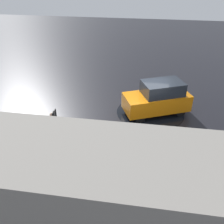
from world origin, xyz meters
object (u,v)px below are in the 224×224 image
at_px(fire_hydrant, 72,131).
at_px(pedestrian, 53,124).
at_px(moving_hatchback, 158,98).
at_px(sign_post, 56,126).

relative_size(fire_hydrant, pedestrian, 0.50).
distance_m(moving_hatchback, pedestrian, 6.36).
bearing_deg(pedestrian, fire_hydrant, -160.85).
relative_size(moving_hatchback, pedestrian, 2.63).
xyz_separation_m(moving_hatchback, sign_post, (4.74, 4.49, 0.55)).
relative_size(moving_hatchback, fire_hydrant, 5.30).
bearing_deg(sign_post, pedestrian, -60.00).
height_order(fire_hydrant, pedestrian, pedestrian).
distance_m(moving_hatchback, fire_hydrant, 5.52).
distance_m(moving_hatchback, sign_post, 6.55).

